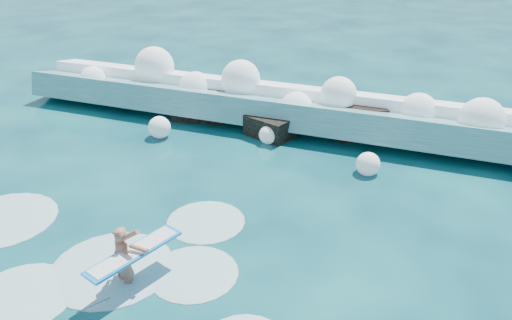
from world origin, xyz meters
name	(u,v)px	position (x,y,z in m)	size (l,w,h in m)	color
ground	(170,228)	(0.00, 0.00, 0.00)	(200.00, 200.00, 0.00)	#072B3A
breaking_wave	(265,105)	(-0.25, 7.53, 0.57)	(18.83, 2.90, 1.62)	teal
rock_cluster	(268,116)	(0.08, 7.02, 0.38)	(7.96, 3.08, 1.20)	black
surfer_with_board	(125,259)	(0.17, -2.06, 0.58)	(1.20, 2.81, 1.58)	#A8644E
wave_spray	(268,92)	(-0.10, 7.46, 1.12)	(15.75, 4.51, 2.28)	white
surf_foam	(94,256)	(-1.06, -1.60, 0.00)	(9.45, 5.89, 0.14)	silver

